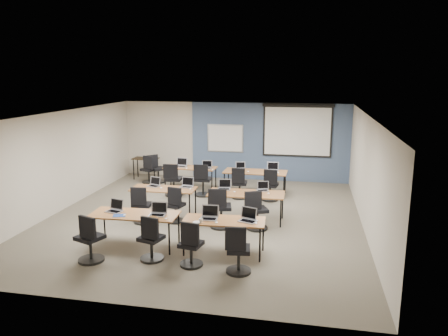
% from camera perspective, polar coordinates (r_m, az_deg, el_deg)
% --- Properties ---
extents(floor, '(8.00, 9.00, 0.02)m').
position_cam_1_polar(floor, '(11.47, -2.65, -6.53)').
color(floor, '#6B6354').
rests_on(floor, ground).
extents(ceiling, '(8.00, 9.00, 0.02)m').
position_cam_1_polar(ceiling, '(10.90, -2.79, 7.02)').
color(ceiling, white).
rests_on(ceiling, ground).
extents(wall_back, '(8.00, 0.04, 2.70)m').
position_cam_1_polar(wall_back, '(15.44, 1.31, 3.55)').
color(wall_back, beige).
rests_on(wall_back, ground).
extents(wall_front, '(8.00, 0.04, 2.70)m').
position_cam_1_polar(wall_front, '(6.99, -11.71, -7.62)').
color(wall_front, beige).
rests_on(wall_front, ground).
extents(wall_left, '(0.04, 9.00, 2.70)m').
position_cam_1_polar(wall_left, '(12.67, -20.56, 0.82)').
color(wall_left, beige).
rests_on(wall_left, ground).
extents(wall_right, '(0.04, 9.00, 2.70)m').
position_cam_1_polar(wall_right, '(10.88, 18.19, -0.80)').
color(wall_right, beige).
rests_on(wall_right, ground).
extents(blue_accent_panel, '(5.50, 0.04, 2.70)m').
position_cam_1_polar(blue_accent_panel, '(15.25, 5.93, 3.37)').
color(blue_accent_panel, '#3D5977').
rests_on(blue_accent_panel, wall_back).
extents(whiteboard, '(1.28, 0.03, 0.98)m').
position_cam_1_polar(whiteboard, '(15.41, 0.16, 3.91)').
color(whiteboard, silver).
rests_on(whiteboard, wall_back).
extents(projector_screen, '(2.40, 0.10, 1.82)m').
position_cam_1_polar(projector_screen, '(15.06, 9.57, 5.21)').
color(projector_screen, black).
rests_on(projector_screen, wall_back).
extents(training_table_front_left, '(1.90, 0.79, 0.73)m').
position_cam_1_polar(training_table_front_left, '(9.67, -11.62, -6.11)').
color(training_table_front_left, '#A37A46').
rests_on(training_table_front_left, floor).
extents(training_table_front_right, '(1.70, 0.71, 0.73)m').
position_cam_1_polar(training_table_front_right, '(9.09, -0.02, -7.10)').
color(training_table_front_right, olive).
rests_on(training_table_front_right, floor).
extents(training_table_mid_left, '(1.70, 0.71, 0.73)m').
position_cam_1_polar(training_table_mid_left, '(11.62, -7.91, -2.87)').
color(training_table_mid_left, '#A97D45').
rests_on(training_table_mid_left, floor).
extents(training_table_mid_right, '(1.92, 0.80, 0.73)m').
position_cam_1_polar(training_table_mid_right, '(11.08, 2.92, -3.48)').
color(training_table_mid_right, brown).
rests_on(training_table_mid_right, floor).
extents(training_table_back_left, '(1.66, 0.69, 0.73)m').
position_cam_1_polar(training_table_back_left, '(14.12, -4.40, -0.08)').
color(training_table_back_left, '#956243').
rests_on(training_table_back_left, floor).
extents(training_table_back_right, '(1.94, 0.81, 0.73)m').
position_cam_1_polar(training_table_back_right, '(13.51, 4.11, -0.61)').
color(training_table_back_right, brown).
rests_on(training_table_back_right, floor).
extents(laptop_0, '(0.34, 0.29, 0.26)m').
position_cam_1_polar(laptop_0, '(9.90, -14.05, -5.15)').
color(laptop_0, '#A9A9A9').
rests_on(laptop_0, training_table_front_left).
extents(mouse_0, '(0.07, 0.10, 0.03)m').
position_cam_1_polar(mouse_0, '(9.58, -12.88, -6.02)').
color(mouse_0, white).
rests_on(mouse_0, training_table_front_left).
extents(task_chair_0, '(0.55, 0.52, 1.00)m').
position_cam_1_polar(task_chair_0, '(9.17, -17.13, -9.28)').
color(task_chair_0, black).
rests_on(task_chair_0, floor).
extents(laptop_1, '(0.35, 0.30, 0.26)m').
position_cam_1_polar(laptop_1, '(9.48, -8.62, -5.70)').
color(laptop_1, '#A9A9AC').
rests_on(laptop_1, training_table_front_left).
extents(mouse_1, '(0.06, 0.09, 0.03)m').
position_cam_1_polar(mouse_1, '(9.20, -7.59, -6.57)').
color(mouse_1, white).
rests_on(mouse_1, training_table_front_left).
extents(task_chair_1, '(0.49, 0.48, 0.96)m').
position_cam_1_polar(task_chair_1, '(8.95, -9.51, -9.54)').
color(task_chair_1, black).
rests_on(task_chair_1, floor).
extents(laptop_2, '(0.36, 0.30, 0.27)m').
position_cam_1_polar(laptop_2, '(9.14, -1.93, -6.23)').
color(laptop_2, '#B7B7BB').
rests_on(laptop_2, training_table_front_right).
extents(mouse_2, '(0.08, 0.11, 0.03)m').
position_cam_1_polar(mouse_2, '(8.90, -1.01, -7.13)').
color(mouse_2, white).
rests_on(mouse_2, training_table_front_right).
extents(task_chair_2, '(0.46, 0.46, 0.95)m').
position_cam_1_polar(task_chair_2, '(8.61, -4.35, -10.37)').
color(task_chair_2, black).
rests_on(task_chair_2, floor).
extents(laptop_3, '(0.35, 0.30, 0.27)m').
position_cam_1_polar(laptop_3, '(9.02, 3.18, -6.51)').
color(laptop_3, '#AEAEB1').
rests_on(laptop_3, training_table_front_right).
extents(mouse_3, '(0.06, 0.09, 0.03)m').
position_cam_1_polar(mouse_3, '(8.88, 4.23, -7.21)').
color(mouse_3, white).
rests_on(mouse_3, training_table_front_right).
extents(task_chair_3, '(0.48, 0.48, 0.97)m').
position_cam_1_polar(task_chair_3, '(8.31, 1.82, -11.12)').
color(task_chair_3, black).
rests_on(task_chair_3, floor).
extents(laptop_4, '(0.31, 0.27, 0.24)m').
position_cam_1_polar(laptop_4, '(11.86, -9.09, -2.07)').
color(laptop_4, '#ADADB5').
rests_on(laptop_4, training_table_mid_left).
extents(mouse_4, '(0.07, 0.10, 0.03)m').
position_cam_1_polar(mouse_4, '(11.61, -8.21, -2.59)').
color(mouse_4, white).
rests_on(mouse_4, training_table_mid_left).
extents(task_chair_4, '(0.48, 0.48, 0.96)m').
position_cam_1_polar(task_chair_4, '(11.15, -10.71, -5.16)').
color(task_chair_4, black).
rests_on(task_chair_4, floor).
extents(laptop_5, '(0.33, 0.28, 0.25)m').
position_cam_1_polar(laptop_5, '(11.67, -4.86, -2.18)').
color(laptop_5, silver).
rests_on(laptop_5, training_table_mid_left).
extents(mouse_5, '(0.08, 0.10, 0.03)m').
position_cam_1_polar(mouse_5, '(11.42, -4.40, -2.75)').
color(mouse_5, white).
rests_on(mouse_5, training_table_mid_left).
extents(task_chair_5, '(0.46, 0.46, 0.95)m').
position_cam_1_polar(task_chair_5, '(11.08, -6.38, -5.18)').
color(task_chair_5, black).
rests_on(task_chair_5, floor).
extents(laptop_6, '(0.33, 0.28, 0.25)m').
position_cam_1_polar(laptop_6, '(11.41, 0.04, -2.47)').
color(laptop_6, '#A8A8A8').
rests_on(laptop_6, training_table_mid_right).
extents(mouse_6, '(0.08, 0.10, 0.03)m').
position_cam_1_polar(mouse_6, '(11.14, 1.38, -3.11)').
color(mouse_6, white).
rests_on(mouse_6, training_table_mid_right).
extents(task_chair_6, '(0.55, 0.55, 1.02)m').
position_cam_1_polar(task_chair_6, '(10.62, -0.49, -5.68)').
color(task_chair_6, black).
rests_on(task_chair_6, floor).
extents(laptop_7, '(0.30, 0.25, 0.23)m').
position_cam_1_polar(laptop_7, '(11.32, 5.08, -2.65)').
color(laptop_7, '#AEAEAF').
rests_on(laptop_7, training_table_mid_right).
extents(mouse_7, '(0.08, 0.10, 0.03)m').
position_cam_1_polar(mouse_7, '(11.03, 5.84, -3.33)').
color(mouse_7, white).
rests_on(mouse_7, training_table_mid_right).
extents(task_chair_7, '(0.55, 0.51, 0.99)m').
position_cam_1_polar(task_chair_7, '(10.53, 4.23, -5.94)').
color(task_chair_7, black).
rests_on(task_chair_7, floor).
extents(laptop_8, '(0.36, 0.31, 0.27)m').
position_cam_1_polar(laptop_8, '(14.23, -5.61, 0.47)').
color(laptop_8, silver).
rests_on(laptop_8, training_table_back_left).
extents(mouse_8, '(0.07, 0.11, 0.04)m').
position_cam_1_polar(mouse_8, '(13.92, -4.90, -0.01)').
color(mouse_8, white).
rests_on(mouse_8, training_table_back_left).
extents(task_chair_8, '(0.55, 0.55, 1.03)m').
position_cam_1_polar(task_chair_8, '(13.45, -6.68, -1.88)').
color(task_chair_8, black).
rests_on(task_chair_8, floor).
extents(laptop_9, '(0.32, 0.27, 0.24)m').
position_cam_1_polar(laptop_9, '(13.89, -2.30, 0.20)').
color(laptop_9, silver).
rests_on(laptop_9, training_table_back_left).
extents(mouse_9, '(0.07, 0.10, 0.03)m').
position_cam_1_polar(mouse_9, '(13.63, -1.50, -0.24)').
color(mouse_9, white).
rests_on(mouse_9, training_table_back_left).
extents(task_chair_9, '(0.54, 0.54, 1.02)m').
position_cam_1_polar(task_chair_9, '(13.36, -2.82, -1.92)').
color(task_chair_9, black).
rests_on(task_chair_9, floor).
extents(laptop_10, '(0.30, 0.26, 0.23)m').
position_cam_1_polar(laptop_10, '(13.73, 2.11, 0.05)').
color(laptop_10, silver).
rests_on(laptop_10, training_table_back_right).
extents(mouse_10, '(0.07, 0.10, 0.03)m').
position_cam_1_polar(mouse_10, '(13.41, 3.17, -0.46)').
color(mouse_10, white).
rests_on(mouse_10, training_table_back_right).
extents(task_chair_10, '(0.48, 0.48, 0.97)m').
position_cam_1_polar(task_chair_10, '(13.08, 2.00, -2.33)').
color(task_chair_10, black).
rests_on(task_chair_10, floor).
extents(laptop_11, '(0.35, 0.30, 0.27)m').
position_cam_1_polar(laptop_11, '(13.58, 6.36, -0.12)').
color(laptop_11, '#ADADAD').
rests_on(laptop_11, training_table_back_right).
extents(mouse_11, '(0.06, 0.10, 0.03)m').
position_cam_1_polar(mouse_11, '(13.34, 7.08, -0.61)').
color(mouse_11, white).
rests_on(mouse_11, training_table_back_right).
extents(task_chair_11, '(0.49, 0.49, 0.97)m').
position_cam_1_polar(task_chair_11, '(12.92, 6.05, -2.57)').
color(task_chair_11, black).
rests_on(task_chair_11, floor).
extents(blue_mousepad, '(0.32, 0.29, 0.01)m').
position_cam_1_polar(blue_mousepad, '(9.61, -13.51, -6.05)').
color(blue_mousepad, navy).
rests_on(blue_mousepad, training_table_front_left).
extents(snack_bowl, '(0.25, 0.25, 0.05)m').
position_cam_1_polar(snack_bowl, '(9.19, -9.33, -6.55)').
color(snack_bowl, olive).
rests_on(snack_bowl, training_table_front_left).
extents(snack_plate, '(0.20, 0.20, 0.01)m').
position_cam_1_polar(snack_plate, '(8.95, -3.54, -7.07)').
color(snack_plate, white).
rests_on(snack_plate, training_table_front_right).
extents(coffee_cup, '(0.08, 0.08, 0.07)m').
position_cam_1_polar(coffee_cup, '(8.89, -3.04, -6.90)').
color(coffee_cup, white).
rests_on(coffee_cup, snack_plate).
extents(utility_table, '(0.89, 0.49, 0.75)m').
position_cam_1_polar(utility_table, '(15.73, -10.21, 0.93)').
color(utility_table, '#322510').
rests_on(utility_table, floor).
extents(spare_chair_a, '(0.60, 0.50, 0.98)m').
position_cam_1_polar(spare_chair_a, '(15.16, -8.77, -0.40)').
color(spare_chair_a, black).
rests_on(spare_chair_a, floor).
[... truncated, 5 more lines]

